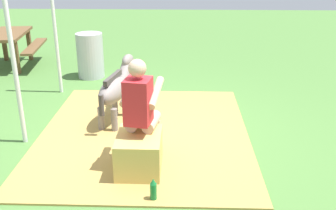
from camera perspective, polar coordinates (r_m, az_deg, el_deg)
The scene contains 10 objects.
ground_plane at distance 5.58m, azimuth -2.13°, elevation -4.30°, with size 24.00×24.00×0.00m, color #4C7A38.
hay_patch at distance 5.62m, azimuth -3.38°, elevation -4.00°, with size 3.43×2.89×0.02m, color #AD8C47.
hay_bale at distance 4.64m, azimuth -4.15°, elevation -6.91°, with size 0.67×0.51×0.45m, color tan.
person_seated at distance 4.57m, azimuth -3.87°, elevation -0.36°, with size 0.70×0.49×1.33m.
pony_standing at distance 5.87m, azimuth -7.53°, elevation 2.42°, with size 1.34×0.48×0.88m.
soda_bottle at distance 4.17m, azimuth -2.12°, elevation -12.13°, with size 0.07×0.07×0.26m.
water_barrel at distance 8.10m, azimuth -11.11°, elevation 7.00°, with size 0.52×0.52×0.89m, color #B2B2B7.
tent_pole_left at distance 5.30m, azimuth -21.56°, elevation 7.66°, with size 0.06×0.06×2.59m, color silver.
tent_pole_right at distance 7.14m, azimuth -16.06°, elevation 11.63°, with size 0.06×0.06×2.59m, color silver.
picnic_bench at distance 9.29m, azimuth -21.93°, elevation 8.58°, with size 1.64×1.47×0.75m.
Camera 1 is at (-5.00, -0.38, 2.45)m, focal length 42.41 mm.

